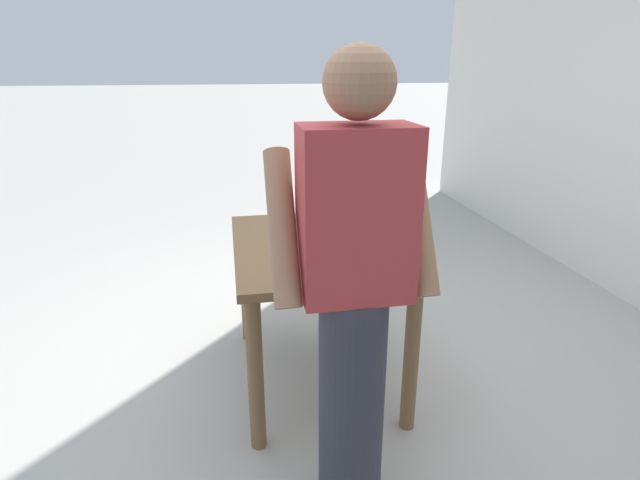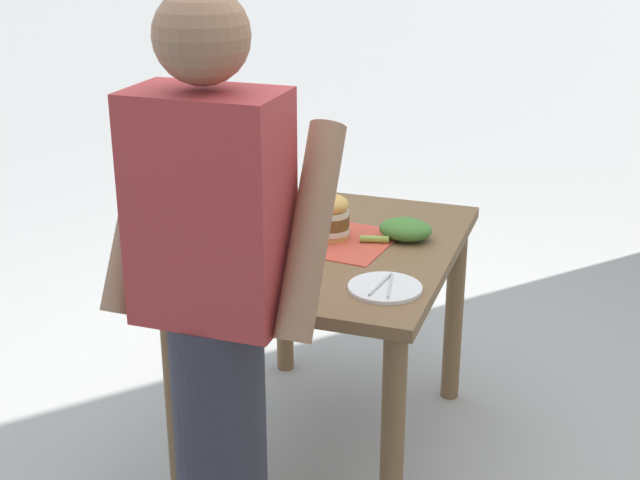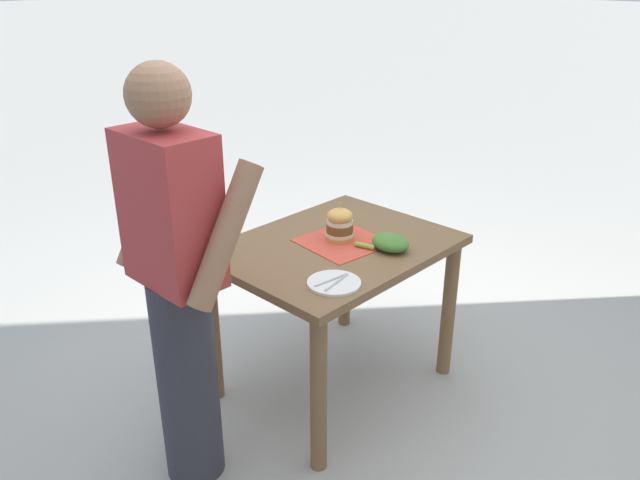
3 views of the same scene
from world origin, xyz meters
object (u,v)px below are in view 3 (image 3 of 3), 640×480
Objects in this scene: pickle_spear at (365,246)px; side_salad at (390,243)px; sandwich at (340,224)px; diner_across_table at (179,283)px; patio_table at (335,270)px; side_plate_with_forks at (334,283)px.

side_salad is (-0.09, -0.07, 0.02)m from pickle_spear.
sandwich is 0.88m from diner_across_table.
sandwich reaches higher than patio_table.
side_salad is (-0.23, -0.12, 0.17)m from patio_table.
side_salad reaches higher than patio_table.
side_salad is 0.11× the size of diner_across_table.
side_salad is (-0.24, -0.08, -0.04)m from sandwich.
patio_table is at bearing -47.99° from side_plate_with_forks.
sandwich is at bearing -90.60° from diner_across_table.
sandwich is at bearing -75.93° from patio_table.
sandwich is (0.01, -0.04, 0.21)m from patio_table.
diner_across_table reaches higher than sandwich.
diner_across_table is at bearing 79.72° from pickle_spear.
pickle_spear is at bearing -160.45° from patio_table.
diner_across_table is (0.01, 0.88, 0.02)m from sandwich.
side_salad is 0.99m from diner_across_table.
pickle_spear reaches higher than side_plate_with_forks.
side_plate_with_forks is (-0.27, 0.30, 0.14)m from patio_table.
sandwich is 0.11× the size of diner_across_table.
pickle_spear is at bearing -100.28° from diner_across_table.
pickle_spear is 0.12m from side_salad.
pickle_spear is 0.91m from diner_across_table.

